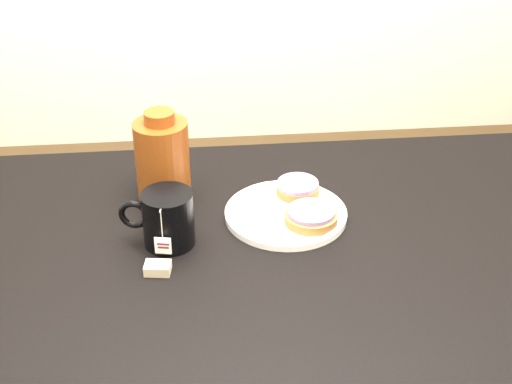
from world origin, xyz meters
TOP-DOWN VIEW (x-y plane):
  - table at (0.00, 0.00)m, footprint 1.40×0.90m
  - plate at (0.05, 0.13)m, footprint 0.24×0.24m
  - bagel_back at (0.09, 0.20)m, footprint 0.09×0.09m
  - bagel_front at (0.10, 0.09)m, footprint 0.13×0.13m
  - mug at (-0.17, 0.07)m, footprint 0.15×0.11m
  - teabag_pouch at (-0.19, -0.02)m, footprint 0.05×0.04m
  - bagel_package at (-0.18, 0.24)m, footprint 0.13×0.13m

SIDE VIEW (x-z plane):
  - table at x=0.00m, z-range 0.29..1.04m
  - plate at x=0.05m, z-range 0.75..0.77m
  - teabag_pouch at x=-0.19m, z-range 0.75..0.77m
  - bagel_front at x=0.10m, z-range 0.76..0.79m
  - bagel_back at x=0.09m, z-range 0.76..0.79m
  - mug at x=-0.17m, z-range 0.75..0.86m
  - bagel_package at x=-0.18m, z-range 0.74..0.93m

